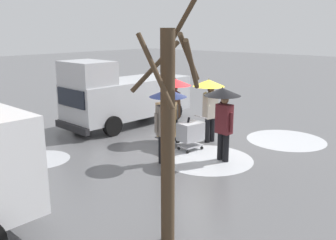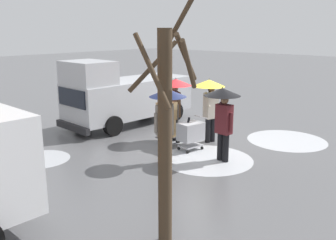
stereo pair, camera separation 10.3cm
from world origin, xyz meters
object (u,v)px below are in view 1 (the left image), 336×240
at_px(hand_dolly_boxes, 167,120).
at_px(pedestrian_white_side, 209,96).
at_px(cargo_van_parked_right, 124,95).
at_px(pedestrian_far_side, 175,94).
at_px(shopping_cart_vendor, 191,132).
at_px(pedestrian_pink_side, 223,107).
at_px(bare_tree_near, 168,131).
at_px(pedestrian_black_side, 167,108).

distance_m(hand_dolly_boxes, pedestrian_white_side, 1.61).
height_order(cargo_van_parked_right, pedestrian_far_side, cargo_van_parked_right).
bearing_deg(shopping_cart_vendor, hand_dolly_boxes, -1.19).
bearing_deg(hand_dolly_boxes, pedestrian_pink_side, 175.18).
height_order(pedestrian_white_side, bare_tree_near, bare_tree_near).
height_order(cargo_van_parked_right, pedestrian_white_side, cargo_van_parked_right).
distance_m(hand_dolly_boxes, pedestrian_pink_side, 2.41).
relative_size(pedestrian_far_side, bare_tree_near, 0.51).
distance_m(shopping_cart_vendor, pedestrian_pink_side, 1.63).
xyz_separation_m(pedestrian_far_side, bare_tree_near, (-3.92, 4.89, 0.47)).
height_order(hand_dolly_boxes, pedestrian_black_side, pedestrian_black_side).
height_order(shopping_cart_vendor, pedestrian_black_side, pedestrian_black_side).
xyz_separation_m(cargo_van_parked_right, pedestrian_black_side, (-4.14, 2.18, 0.41)).
height_order(hand_dolly_boxes, pedestrian_far_side, pedestrian_far_side).
bearing_deg(pedestrian_pink_side, bare_tree_near, 110.94).
height_order(shopping_cart_vendor, bare_tree_near, bare_tree_near).
xyz_separation_m(cargo_van_parked_right, pedestrian_white_side, (-3.91, -0.21, 0.41)).
distance_m(hand_dolly_boxes, pedestrian_black_side, 1.96).
bearing_deg(shopping_cart_vendor, cargo_van_parked_right, -12.12).
distance_m(hand_dolly_boxes, bare_tree_near, 6.01).
bearing_deg(pedestrian_white_side, pedestrian_black_side, 95.35).
bearing_deg(pedestrian_black_side, shopping_cart_vendor, -82.68).
height_order(shopping_cart_vendor, hand_dolly_boxes, hand_dolly_boxes).
xyz_separation_m(cargo_van_parked_right, pedestrian_far_side, (-2.92, 0.36, 0.41)).
xyz_separation_m(shopping_cart_vendor, pedestrian_pink_side, (-1.26, 0.17, 1.02)).
height_order(pedestrian_black_side, pedestrian_white_side, same).
distance_m(pedestrian_black_side, bare_tree_near, 4.11).
xyz_separation_m(shopping_cart_vendor, bare_tree_near, (-2.87, 4.39, 1.49)).
xyz_separation_m(shopping_cart_vendor, pedestrian_white_side, (0.05, -1.06, 1.02)).
xyz_separation_m(hand_dolly_boxes, pedestrian_white_side, (-0.96, -1.04, 0.78)).
height_order(hand_dolly_boxes, pedestrian_white_side, pedestrian_white_side).
height_order(pedestrian_pink_side, pedestrian_black_side, same).
height_order(pedestrian_far_side, bare_tree_near, bare_tree_near).
bearing_deg(shopping_cart_vendor, pedestrian_pink_side, 172.29).
relative_size(pedestrian_pink_side, pedestrian_black_side, 1.00).
relative_size(pedestrian_white_side, bare_tree_near, 0.51).
bearing_deg(pedestrian_white_side, shopping_cart_vendor, 92.86).
distance_m(cargo_van_parked_right, shopping_cart_vendor, 4.10).
bearing_deg(pedestrian_white_side, pedestrian_far_side, 29.50).
bearing_deg(pedestrian_white_side, cargo_van_parked_right, 3.04).
bearing_deg(pedestrian_black_side, bare_tree_near, 131.46).
distance_m(hand_dolly_boxes, pedestrian_far_side, 0.91).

